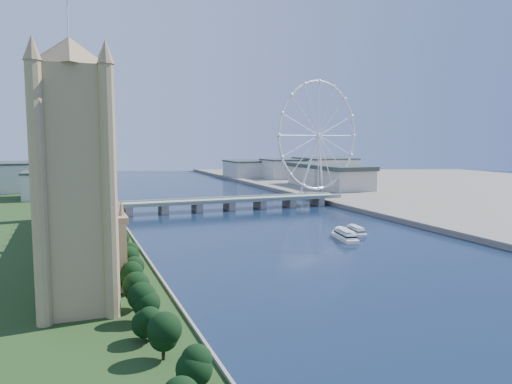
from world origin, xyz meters
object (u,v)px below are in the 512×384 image
london_eye (319,136)px  tour_boat_far (356,234)px  victoria_tower (74,168)px  tour_boat_near (345,240)px

london_eye → tour_boat_far: (-74.74, -196.75, -67.52)m
london_eye → tour_boat_far: london_eye is taller
victoria_tower → tour_boat_near: size_ratio=3.49×
london_eye → tour_boat_far: bearing=-110.8°
victoria_tower → tour_boat_far: (180.24, 103.32, -54.49)m
london_eye → tour_boat_near: size_ratio=3.87×
victoria_tower → tour_boat_far: size_ratio=4.30×
london_eye → tour_boat_far: 221.03m
tour_boat_near → victoria_tower: bearing=-141.4°
tour_boat_near → london_eye: bearing=76.5°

